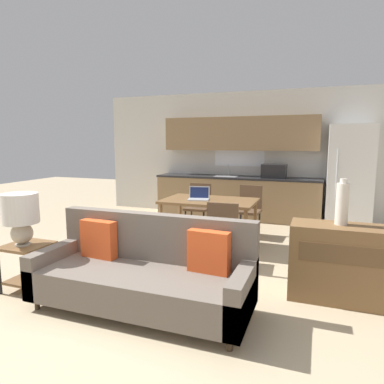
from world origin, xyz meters
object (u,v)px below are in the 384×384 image
(refrigerator, at_px, (349,177))
(vase, at_px, (342,203))
(table_lamp, at_px, (21,214))
(dining_chair_far_right, at_px, (249,208))
(laptop, at_px, (199,196))
(dining_chair_far_left, at_px, (199,205))
(dining_chair_near_right, at_px, (224,230))
(dining_table, at_px, (209,204))
(credenza, at_px, (338,263))
(side_table, at_px, (28,259))
(couch, at_px, (145,274))

(refrigerator, height_order, vase, refrigerator)
(table_lamp, bearing_deg, dining_chair_far_right, 59.09)
(laptop, bearing_deg, dining_chair_far_left, 96.85)
(dining_chair_near_right, relative_size, dining_chair_far_left, 1.00)
(refrigerator, relative_size, dining_chair_far_right, 2.23)
(refrigerator, bearing_deg, dining_chair_far_right, -143.72)
(dining_chair_far_right, bearing_deg, dining_table, -115.41)
(table_lamp, distance_m, credenza, 3.38)
(side_table, distance_m, laptop, 2.56)
(table_lamp, bearing_deg, dining_table, 58.38)
(side_table, distance_m, table_lamp, 0.52)
(credenza, bearing_deg, laptop, 146.66)
(couch, xyz_separation_m, side_table, (-1.40, -0.08, 0.00))
(table_lamp, bearing_deg, dining_chair_near_right, 38.27)
(side_table, height_order, dining_chair_far_left, dining_chair_far_left)
(laptop, bearing_deg, table_lamp, -131.58)
(dining_chair_far_right, height_order, laptop, laptop)
(refrigerator, relative_size, table_lamp, 3.42)
(credenza, xyz_separation_m, laptop, (-1.96, 1.29, 0.39))
(credenza, height_order, dining_chair_far_right, dining_chair_far_right)
(couch, relative_size, credenza, 2.24)
(dining_table, distance_m, dining_chair_far_right, 0.97)
(credenza, relative_size, vase, 2.03)
(table_lamp, bearing_deg, dining_chair_far_left, 72.95)
(vase, bearing_deg, refrigerator, 84.65)
(dining_table, distance_m, vase, 2.25)
(refrigerator, relative_size, dining_chair_near_right, 2.23)
(side_table, distance_m, credenza, 3.32)
(credenza, xyz_separation_m, dining_chair_far_right, (-1.34, 2.16, 0.09))
(side_table, relative_size, dining_chair_far_left, 0.59)
(table_lamp, xyz_separation_m, credenza, (3.21, 0.95, -0.47))
(side_table, distance_m, dining_chair_far_left, 3.19)
(dining_chair_far_right, relative_size, dining_chair_far_left, 1.00)
(dining_chair_near_right, height_order, laptop, laptop)
(refrigerator, xyz_separation_m, side_table, (-3.51, -4.29, -0.63))
(couch, xyz_separation_m, dining_chair_far_left, (-0.47, 2.96, 0.15))
(refrigerator, bearing_deg, credenza, -95.39)
(refrigerator, xyz_separation_m, dining_chair_far_left, (-2.58, -1.25, -0.48))
(table_lamp, distance_m, vase, 3.36)
(dining_chair_far_right, distance_m, laptop, 1.11)
(refrigerator, height_order, couch, refrigerator)
(dining_chair_far_right, bearing_deg, laptop, -122.15)
(couch, xyz_separation_m, vase, (1.80, 0.86, 0.67))
(dining_chair_far_right, height_order, dining_chair_far_left, same)
(dining_chair_far_left, xyz_separation_m, laptop, (0.30, -0.84, 0.29))
(credenza, bearing_deg, vase, 80.64)
(credenza, distance_m, laptop, 2.38)
(dining_table, bearing_deg, table_lamp, -121.62)
(refrigerator, height_order, dining_chair_far_left, refrigerator)
(refrigerator, xyz_separation_m, credenza, (-0.32, -3.38, -0.58))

